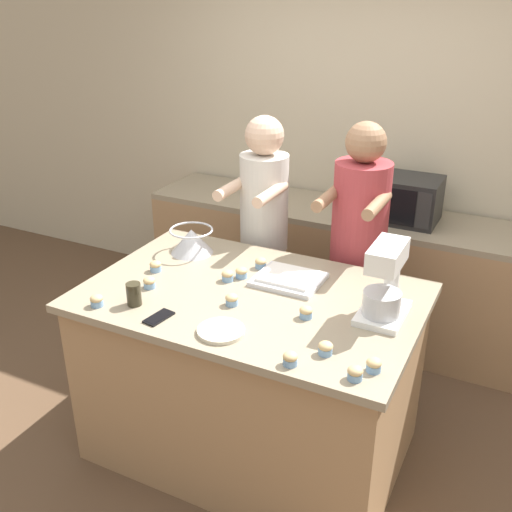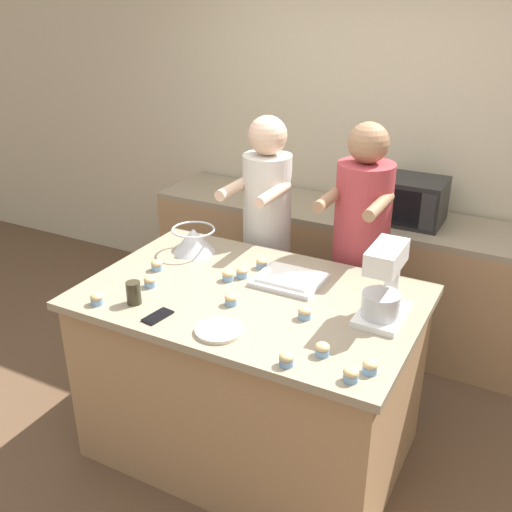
# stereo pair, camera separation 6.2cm
# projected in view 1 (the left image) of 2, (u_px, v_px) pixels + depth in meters

# --- Properties ---
(ground_plane) EXTENTS (16.00, 16.00, 0.00)m
(ground_plane) POSITION_uv_depth(u_px,v_px,m) (252.00, 445.00, 3.30)
(ground_plane) COLOR brown
(back_wall) EXTENTS (10.00, 0.06, 2.70)m
(back_wall) POSITION_uv_depth(u_px,v_px,m) (366.00, 135.00, 4.18)
(back_wall) COLOR beige
(back_wall) RESTS_ON ground_plane
(island_counter) EXTENTS (1.63, 1.06, 0.95)m
(island_counter) POSITION_uv_depth(u_px,v_px,m) (251.00, 374.00, 3.11)
(island_counter) COLOR #A87F56
(island_counter) RESTS_ON ground_plane
(back_counter) EXTENTS (2.80, 0.60, 0.91)m
(back_counter) POSITION_uv_depth(u_px,v_px,m) (342.00, 270.00, 4.27)
(back_counter) COLOR #A87F56
(back_counter) RESTS_ON ground_plane
(person_left) EXTENTS (0.31, 0.48, 1.65)m
(person_left) POSITION_uv_depth(u_px,v_px,m) (264.00, 240.00, 3.65)
(person_left) COLOR brown
(person_left) RESTS_ON ground_plane
(person_right) EXTENTS (0.33, 0.50, 1.67)m
(person_right) POSITION_uv_depth(u_px,v_px,m) (357.00, 259.00, 3.41)
(person_right) COLOR #232328
(person_right) RESTS_ON ground_plane
(stand_mixer) EXTENTS (0.20, 0.30, 0.36)m
(stand_mixer) POSITION_uv_depth(u_px,v_px,m) (385.00, 285.00, 2.65)
(stand_mixer) COLOR white
(stand_mixer) RESTS_ON island_counter
(mixing_bowl) EXTENTS (0.24, 0.24, 0.14)m
(mixing_bowl) POSITION_uv_depth(u_px,v_px,m) (192.00, 240.00, 3.32)
(mixing_bowl) COLOR #BCBCC1
(mixing_bowl) RESTS_ON island_counter
(baking_tray) EXTENTS (0.33, 0.28, 0.04)m
(baking_tray) POSITION_uv_depth(u_px,v_px,m) (289.00, 279.00, 3.02)
(baking_tray) COLOR silver
(baking_tray) RESTS_ON island_counter
(microwave_oven) EXTENTS (0.44, 0.34, 0.29)m
(microwave_oven) POSITION_uv_depth(u_px,v_px,m) (404.00, 199.00, 3.86)
(microwave_oven) COLOR black
(microwave_oven) RESTS_ON back_counter
(cell_phone) EXTENTS (0.09, 0.15, 0.01)m
(cell_phone) POSITION_uv_depth(u_px,v_px,m) (159.00, 317.00, 2.69)
(cell_phone) COLOR black
(cell_phone) RESTS_ON island_counter
(drinking_glass) EXTENTS (0.07, 0.07, 0.11)m
(drinking_glass) POSITION_uv_depth(u_px,v_px,m) (134.00, 294.00, 2.79)
(drinking_glass) COLOR #332D1E
(drinking_glass) RESTS_ON island_counter
(small_plate) EXTENTS (0.21, 0.21, 0.02)m
(small_plate) POSITION_uv_depth(u_px,v_px,m) (221.00, 331.00, 2.58)
(small_plate) COLOR beige
(small_plate) RESTS_ON island_counter
(cupcake_0) EXTENTS (0.06, 0.06, 0.06)m
(cupcake_0) POSITION_uv_depth(u_px,v_px,m) (97.00, 301.00, 2.79)
(cupcake_0) COLOR #759EC6
(cupcake_0) RESTS_ON island_counter
(cupcake_1) EXTENTS (0.06, 0.06, 0.06)m
(cupcake_1) POSITION_uv_depth(u_px,v_px,m) (228.00, 276.00, 3.02)
(cupcake_1) COLOR #759EC6
(cupcake_1) RESTS_ON island_counter
(cupcake_2) EXTENTS (0.06, 0.06, 0.06)m
(cupcake_2) POSITION_uv_depth(u_px,v_px,m) (306.00, 312.00, 2.69)
(cupcake_2) COLOR #759EC6
(cupcake_2) RESTS_ON island_counter
(cupcake_3) EXTENTS (0.06, 0.06, 0.06)m
(cupcake_3) POSITION_uv_depth(u_px,v_px,m) (261.00, 263.00, 3.16)
(cupcake_3) COLOR #759EC6
(cupcake_3) RESTS_ON island_counter
(cupcake_4) EXTENTS (0.06, 0.06, 0.06)m
(cupcake_4) POSITION_uv_depth(u_px,v_px,m) (374.00, 365.00, 2.32)
(cupcake_4) COLOR #759EC6
(cupcake_4) RESTS_ON island_counter
(cupcake_5) EXTENTS (0.06, 0.06, 0.06)m
(cupcake_5) POSITION_uv_depth(u_px,v_px,m) (149.00, 283.00, 2.95)
(cupcake_5) COLOR #759EC6
(cupcake_5) RESTS_ON island_counter
(cupcake_6) EXTENTS (0.06, 0.06, 0.06)m
(cupcake_6) POSITION_uv_depth(u_px,v_px,m) (232.00, 300.00, 2.80)
(cupcake_6) COLOR #759EC6
(cupcake_6) RESTS_ON island_counter
(cupcake_7) EXTENTS (0.06, 0.06, 0.06)m
(cupcake_7) POSITION_uv_depth(u_px,v_px,m) (325.00, 348.00, 2.42)
(cupcake_7) COLOR #759EC6
(cupcake_7) RESTS_ON island_counter
(cupcake_8) EXTENTS (0.06, 0.06, 0.06)m
(cupcake_8) POSITION_uv_depth(u_px,v_px,m) (290.00, 359.00, 2.36)
(cupcake_8) COLOR #759EC6
(cupcake_8) RESTS_ON island_counter
(cupcake_9) EXTENTS (0.06, 0.06, 0.06)m
(cupcake_9) POSITION_uv_depth(u_px,v_px,m) (156.00, 266.00, 3.13)
(cupcake_9) COLOR #759EC6
(cupcake_9) RESTS_ON island_counter
(cupcake_10) EXTENTS (0.06, 0.06, 0.06)m
(cupcake_10) POSITION_uv_depth(u_px,v_px,m) (241.00, 273.00, 3.05)
(cupcake_10) COLOR #759EC6
(cupcake_10) RESTS_ON island_counter
(cupcake_11) EXTENTS (0.06, 0.06, 0.06)m
(cupcake_11) POSITION_uv_depth(u_px,v_px,m) (355.00, 373.00, 2.27)
(cupcake_11) COLOR #759EC6
(cupcake_11) RESTS_ON island_counter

